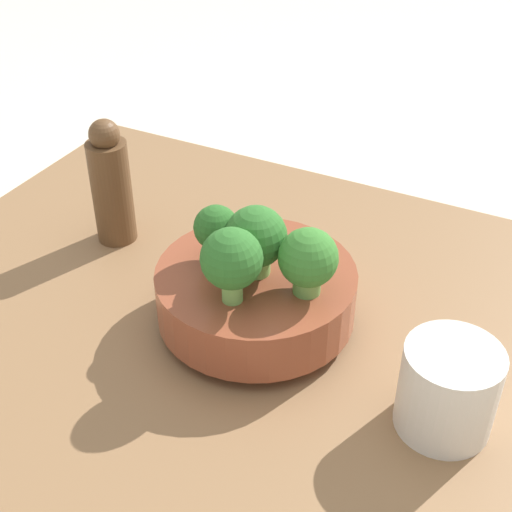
# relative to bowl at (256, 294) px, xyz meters

# --- Properties ---
(ground_plane) EXTENTS (6.00, 6.00, 0.00)m
(ground_plane) POSITION_rel_bowl_xyz_m (-0.03, 0.01, -0.09)
(ground_plane) COLOR beige
(table) EXTENTS (0.93, 0.69, 0.05)m
(table) POSITION_rel_bowl_xyz_m (-0.03, 0.01, -0.06)
(table) COLOR olive
(table) RESTS_ON ground_plane
(bowl) EXTENTS (0.21, 0.21, 0.07)m
(bowl) POSITION_rel_bowl_xyz_m (0.00, 0.00, 0.00)
(bowl) COLOR brown
(bowl) RESTS_ON table
(broccoli_floret_center) EXTENTS (0.06, 0.06, 0.08)m
(broccoli_floret_center) POSITION_rel_bowl_xyz_m (-0.00, -0.00, 0.07)
(broccoli_floret_center) COLOR #7AB256
(broccoli_floret_center) RESTS_ON bowl
(broccoli_floret_left) EXTENTS (0.06, 0.06, 0.07)m
(broccoli_floret_left) POSITION_rel_bowl_xyz_m (-0.06, 0.00, 0.07)
(broccoli_floret_left) COLOR #6BA34C
(broccoli_floret_left) RESTS_ON bowl
(broccoli_floret_back) EXTENTS (0.06, 0.06, 0.08)m
(broccoli_floret_back) POSITION_rel_bowl_xyz_m (-0.00, 0.05, 0.08)
(broccoli_floret_back) COLOR #7AB256
(broccoli_floret_back) RESTS_ON bowl
(broccoli_floret_right) EXTENTS (0.05, 0.05, 0.06)m
(broccoli_floret_right) POSITION_rel_bowl_xyz_m (0.05, -0.00, 0.07)
(broccoli_floret_right) COLOR #7AB256
(broccoli_floret_right) RESTS_ON bowl
(cup) EXTENTS (0.09, 0.09, 0.09)m
(cup) POSITION_rel_bowl_xyz_m (-0.22, 0.05, 0.00)
(cup) COLOR silver
(cup) RESTS_ON table
(pepper_mill) EXTENTS (0.05, 0.05, 0.16)m
(pepper_mill) POSITION_rel_bowl_xyz_m (0.23, -0.07, 0.04)
(pepper_mill) COLOR brown
(pepper_mill) RESTS_ON table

